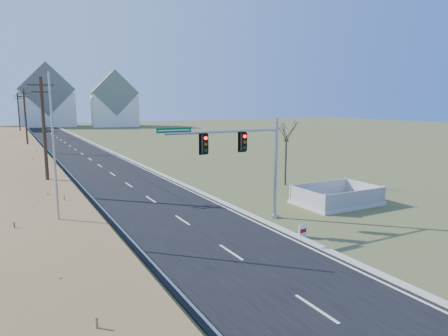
# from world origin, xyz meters

# --- Properties ---
(ground) EXTENTS (260.00, 260.00, 0.00)m
(ground) POSITION_xyz_m (0.00, 0.00, 0.00)
(ground) COLOR #555C2C
(ground) RESTS_ON ground
(road) EXTENTS (8.00, 180.00, 0.06)m
(road) POSITION_xyz_m (0.00, 50.00, 0.03)
(road) COLOR black
(road) RESTS_ON ground
(curb) EXTENTS (0.30, 180.00, 0.18)m
(curb) POSITION_xyz_m (4.15, 50.00, 0.09)
(curb) COLOR #B2AFA8
(curb) RESTS_ON ground
(utility_pole_near) EXTENTS (1.80, 0.26, 9.00)m
(utility_pole_near) POSITION_xyz_m (-6.50, 15.00, 4.68)
(utility_pole_near) COLOR #422D1E
(utility_pole_near) RESTS_ON ground
(utility_pole_mid) EXTENTS (1.80, 0.26, 9.00)m
(utility_pole_mid) POSITION_xyz_m (-6.50, 45.00, 4.68)
(utility_pole_mid) COLOR #422D1E
(utility_pole_mid) RESTS_ON ground
(utility_pole_far) EXTENTS (1.80, 0.26, 9.00)m
(utility_pole_far) POSITION_xyz_m (-6.50, 75.00, 4.68)
(utility_pole_far) COLOR #422D1E
(utility_pole_far) RESTS_ON ground
(condo_n) EXTENTS (15.27, 10.20, 18.54)m
(condo_n) POSITION_xyz_m (2.00, 112.00, 7.61)
(condo_n) COLOR white
(condo_n) RESTS_ON ground
(condo_ne) EXTENTS (14.12, 10.51, 16.52)m
(condo_ne) POSITION_xyz_m (20.00, 104.00, 6.84)
(condo_ne) COLOR white
(condo_ne) RESTS_ON ground
(traffic_signal_mast) EXTENTS (7.81, 0.53, 6.21)m
(traffic_signal_mast) POSITION_xyz_m (3.54, 1.94, 3.91)
(traffic_signal_mast) COLOR #9EA0A5
(traffic_signal_mast) RESTS_ON ground
(fence_enclosure) EXTENTS (5.73, 3.95, 1.30)m
(fence_enclosure) POSITION_xyz_m (11.25, 2.63, 0.27)
(fence_enclosure) COLOR #B7B5AD
(fence_enclosure) RESTS_ON ground
(open_sign) EXTENTS (0.57, 0.12, 0.70)m
(open_sign) POSITION_xyz_m (4.50, -1.84, 0.37)
(open_sign) COLOR white
(open_sign) RESTS_ON ground
(flagpole) EXTENTS (0.39, 0.39, 8.59)m
(flagpole) POSITION_xyz_m (-7.00, 3.31, 3.43)
(flagpole) COLOR #B7B5AD
(flagpole) RESTS_ON ground
(bare_tree) EXTENTS (2.28, 2.28, 6.03)m
(bare_tree) POSITION_xyz_m (12.08, 9.70, 4.86)
(bare_tree) COLOR #4C3F33
(bare_tree) RESTS_ON ground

